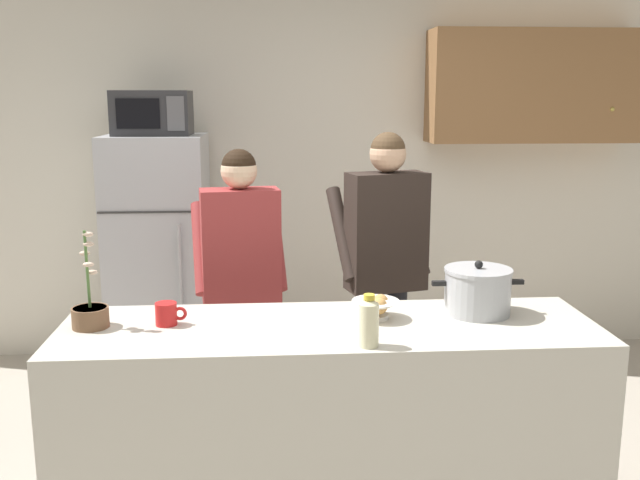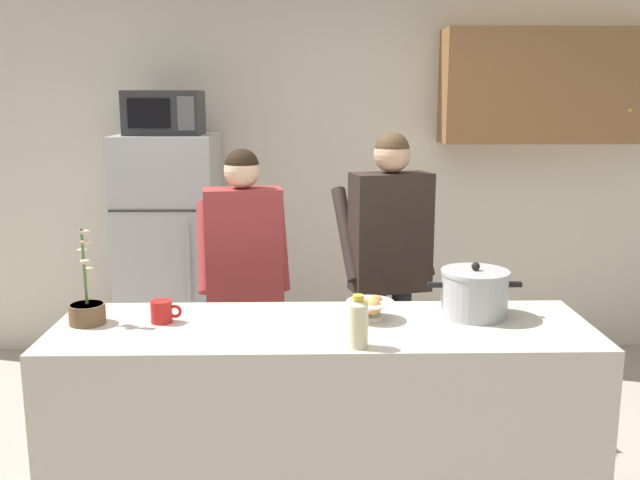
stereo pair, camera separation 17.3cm
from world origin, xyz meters
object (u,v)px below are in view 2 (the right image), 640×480
at_px(refrigerator, 171,255).
at_px(cooking_pot, 474,293).
at_px(bread_bowl, 370,308).
at_px(coffee_mug, 162,311).
at_px(potted_orchid, 87,309).
at_px(person_by_sink, 390,248).
at_px(person_near_pot, 244,263).
at_px(bottle_near_edge, 358,322).
at_px(microwave, 164,113).

xyz_separation_m(refrigerator, cooking_pot, (1.63, -1.74, 0.22)).
distance_m(refrigerator, bread_bowl, 2.14).
distance_m(coffee_mug, bread_bowl, 0.88).
bearing_deg(potted_orchid, person_by_sink, 33.15).
relative_size(person_near_pot, cooking_pot, 3.93).
height_order(bread_bowl, potted_orchid, potted_orchid).
bearing_deg(person_by_sink, person_near_pot, -172.43).
distance_m(person_near_pot, bottle_near_edge, 1.22).
bearing_deg(person_near_pot, microwave, 120.15).
bearing_deg(bottle_near_edge, refrigerator, 117.53).
height_order(microwave, bottle_near_edge, microwave).
bearing_deg(microwave, bread_bowl, -56.12).
relative_size(microwave, person_by_sink, 0.29).
distance_m(coffee_mug, potted_orchid, 0.31).
bearing_deg(person_near_pot, potted_orchid, -126.59).
distance_m(refrigerator, coffee_mug, 1.83).
height_order(person_near_pot, coffee_mug, person_near_pot).
xyz_separation_m(microwave, person_by_sink, (1.36, -0.89, -0.70)).
xyz_separation_m(cooking_pot, bottle_near_edge, (-0.53, -0.38, -0.00)).
height_order(refrigerator, person_by_sink, person_by_sink).
xyz_separation_m(coffee_mug, bread_bowl, (0.88, 0.02, 0.00)).
distance_m(bread_bowl, bottle_near_edge, 0.35).
relative_size(refrigerator, person_by_sink, 0.96).
bearing_deg(refrigerator, bread_bowl, -56.45).
xyz_separation_m(person_near_pot, cooking_pot, (1.06, -0.72, 0.03)).
height_order(refrigerator, coffee_mug, refrigerator).
xyz_separation_m(refrigerator, person_by_sink, (1.36, -0.91, 0.24)).
bearing_deg(potted_orchid, microwave, 89.72).
relative_size(refrigerator, coffee_mug, 12.29).
relative_size(cooking_pot, coffee_mug, 3.09).
xyz_separation_m(refrigerator, coffee_mug, (0.30, -1.80, 0.16)).
bearing_deg(person_by_sink, microwave, 146.79).
bearing_deg(coffee_mug, potted_orchid, -178.06).
bearing_deg(microwave, refrigerator, 90.07).
distance_m(person_by_sink, bread_bowl, 0.89).
xyz_separation_m(microwave, person_near_pot, (0.58, -1.00, -0.76)).
distance_m(cooking_pot, coffee_mug, 1.34).
bearing_deg(bottle_near_edge, cooking_pot, 35.50).
relative_size(refrigerator, bread_bowl, 7.84).
bearing_deg(bread_bowl, potted_orchid, -178.58).
xyz_separation_m(person_by_sink, potted_orchid, (-1.37, -0.90, -0.06)).
bearing_deg(person_near_pot, bread_bowl, -51.69).
height_order(microwave, bread_bowl, microwave).
height_order(microwave, person_near_pot, microwave).
xyz_separation_m(person_by_sink, cooking_pot, (0.27, -0.82, -0.02)).
relative_size(refrigerator, cooking_pot, 3.97).
distance_m(cooking_pot, potted_orchid, 1.65).
distance_m(person_near_pot, bread_bowl, 0.97).
distance_m(bottle_near_edge, potted_orchid, 1.15).
height_order(bottle_near_edge, potted_orchid, potted_orchid).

